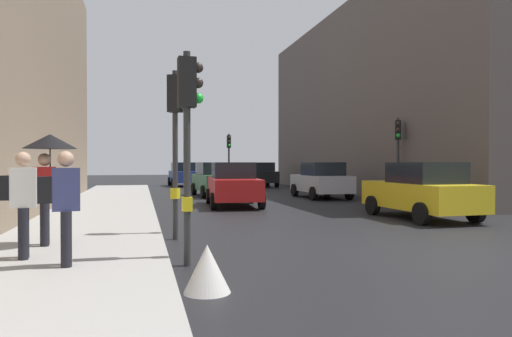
% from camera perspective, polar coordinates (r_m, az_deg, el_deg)
% --- Properties ---
extents(ground_plane, '(120.00, 120.00, 0.00)m').
position_cam_1_polar(ground_plane, '(10.24, 21.56, -9.17)').
color(ground_plane, black).
extents(sidewalk_kerb, '(3.46, 40.00, 0.16)m').
position_cam_1_polar(sidewalk_kerb, '(14.38, -18.86, -5.99)').
color(sidewalk_kerb, '#A8A5A0').
rests_on(sidewalk_kerb, ground).
extents(building_facade_right, '(12.00, 24.57, 10.80)m').
position_cam_1_polar(building_facade_right, '(31.08, 20.19, 7.43)').
color(building_facade_right, '#5B514C').
rests_on(building_facade_right, ground).
extents(traffic_light_far_median, '(0.24, 0.43, 3.68)m').
position_cam_1_polar(traffic_light_far_median, '(31.59, -3.30, 2.15)').
color(traffic_light_far_median, '#2D2D2D').
rests_on(traffic_light_far_median, ground).
extents(traffic_light_near_left, '(0.44, 0.25, 3.62)m').
position_cam_1_polar(traffic_light_near_left, '(8.07, -8.20, 6.04)').
color(traffic_light_near_left, '#2D2D2D').
rests_on(traffic_light_near_left, ground).
extents(traffic_light_mid_street, '(0.35, 0.45, 3.70)m').
position_cam_1_polar(traffic_light_mid_street, '(21.47, 16.82, 2.83)').
color(traffic_light_mid_street, '#2D2D2D').
rests_on(traffic_light_mid_street, ground).
extents(traffic_light_near_right, '(0.45, 0.35, 3.83)m').
position_cam_1_polar(traffic_light_near_right, '(10.86, -9.66, 5.42)').
color(traffic_light_near_right, '#2D2D2D').
rests_on(traffic_light_near_right, ground).
extents(car_red_sedan, '(2.27, 4.33, 1.76)m').
position_cam_1_polar(car_red_sedan, '(18.90, -2.75, -1.93)').
color(car_red_sedan, red).
rests_on(car_red_sedan, ground).
extents(car_blue_van, '(2.13, 4.26, 1.76)m').
position_cam_1_polar(car_blue_van, '(35.34, -8.79, -0.70)').
color(car_blue_van, navy).
rests_on(car_blue_van, ground).
extents(car_green_estate, '(2.24, 4.31, 1.76)m').
position_cam_1_polar(car_green_estate, '(24.66, -4.96, -1.31)').
color(car_green_estate, '#2D6038').
rests_on(car_green_estate, ground).
extents(car_yellow_taxi, '(2.13, 4.26, 1.76)m').
position_cam_1_polar(car_yellow_taxi, '(15.52, 19.43, -2.55)').
color(car_yellow_taxi, yellow).
rests_on(car_yellow_taxi, ground).
extents(car_dark_suv, '(2.08, 4.23, 1.76)m').
position_cam_1_polar(car_dark_suv, '(34.50, 0.53, -0.72)').
color(car_dark_suv, black).
rests_on(car_dark_suv, ground).
extents(car_silver_hatchback, '(2.03, 4.21, 1.76)m').
position_cam_1_polar(car_silver_hatchback, '(23.45, 7.90, -1.42)').
color(car_silver_hatchback, '#BCBCC1').
rests_on(car_silver_hatchback, ground).
extents(pedestrian_with_umbrella, '(1.00, 1.00, 2.14)m').
position_cam_1_polar(pedestrian_with_umbrella, '(9.89, -23.85, 1.18)').
color(pedestrian_with_umbrella, black).
rests_on(pedestrian_with_umbrella, sidewalk_kerb).
extents(pedestrian_with_grey_backpack, '(0.64, 0.38, 1.77)m').
position_cam_1_polar(pedestrian_with_grey_backpack, '(7.82, -22.36, -3.66)').
color(pedestrian_with_grey_backpack, black).
rests_on(pedestrian_with_grey_backpack, sidewalk_kerb).
extents(pedestrian_with_black_backpack, '(0.63, 0.38, 1.77)m').
position_cam_1_polar(pedestrian_with_black_backpack, '(8.70, -26.65, -3.24)').
color(pedestrian_with_black_backpack, black).
rests_on(pedestrian_with_black_backpack, sidewalk_kerb).
extents(warning_sign_triangle, '(0.64, 0.64, 0.65)m').
position_cam_1_polar(warning_sign_triangle, '(6.50, -5.94, -11.97)').
color(warning_sign_triangle, silver).
rests_on(warning_sign_triangle, ground).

